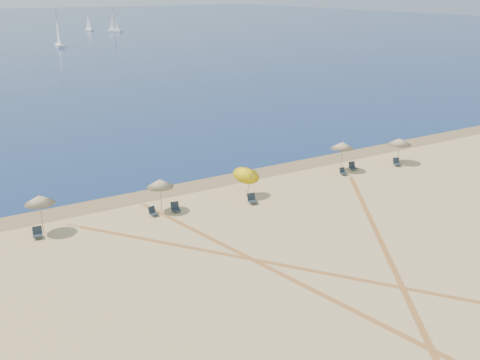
# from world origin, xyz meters

# --- Properties ---
(ground) EXTENTS (160.00, 160.00, 0.00)m
(ground) POSITION_xyz_m (0.00, 0.00, 0.00)
(ground) COLOR tan
(ground) RESTS_ON ground
(wet_sand) EXTENTS (500.00, 500.00, 0.00)m
(wet_sand) POSITION_xyz_m (0.00, 24.00, 0.00)
(wet_sand) COLOR olive
(wet_sand) RESTS_ON ground
(umbrella_1) EXTENTS (1.92, 1.92, 2.65)m
(umbrella_1) POSITION_xyz_m (-14.30, 20.97, 2.30)
(umbrella_1) COLOR gray
(umbrella_1) RESTS_ON ground
(umbrella_2) EXTENTS (1.87, 1.87, 2.44)m
(umbrella_2) POSITION_xyz_m (-6.29, 20.40, 2.09)
(umbrella_2) COLOR gray
(umbrella_2) RESTS_ON ground
(umbrella_3) EXTENTS (2.00, 2.06, 2.58)m
(umbrella_3) POSITION_xyz_m (0.38, 19.65, 1.93)
(umbrella_3) COLOR gray
(umbrella_3) RESTS_ON ground
(umbrella_4) EXTENTS (1.99, 1.99, 2.62)m
(umbrella_4) POSITION_xyz_m (10.67, 20.75, 2.27)
(umbrella_4) COLOR gray
(umbrella_4) RESTS_ON ground
(umbrella_5) EXTENTS (2.13, 2.13, 2.34)m
(umbrella_5) POSITION_xyz_m (16.51, 19.77, 2.00)
(umbrella_5) COLOR gray
(umbrella_5) RESTS_ON ground
(chair_1) EXTENTS (0.69, 0.77, 0.71)m
(chair_1) POSITION_xyz_m (-14.78, 20.39, 0.31)
(chair_1) COLOR black
(chair_1) RESTS_ON ground
(chair_2) EXTENTS (0.66, 0.72, 0.63)m
(chair_2) POSITION_xyz_m (-7.12, 19.93, 0.28)
(chair_2) COLOR black
(chair_2) RESTS_ON ground
(chair_3) EXTENTS (0.67, 0.75, 0.69)m
(chair_3) POSITION_xyz_m (-5.49, 19.77, 0.30)
(chair_3) COLOR black
(chair_3) RESTS_ON ground
(chair_4) EXTENTS (0.69, 0.78, 0.73)m
(chair_4) POSITION_xyz_m (0.01, 18.30, 0.32)
(chair_4) COLOR black
(chair_4) RESTS_ON ground
(chair_5) EXTENTS (0.53, 0.61, 0.62)m
(chair_5) POSITION_xyz_m (10.05, 19.77, 0.27)
(chair_5) COLOR black
(chair_5) RESTS_ON ground
(chair_6) EXTENTS (0.69, 0.77, 0.70)m
(chair_6) POSITION_xyz_m (11.68, 20.38, 0.31)
(chair_6) COLOR black
(chair_6) RESTS_ON ground
(chair_7) EXTENTS (0.76, 0.83, 0.71)m
(chair_7) POSITION_xyz_m (15.81, 19.21, 0.31)
(chair_7) COLOR black
(chair_7) RESTS_ON ground
(sailboat_0) EXTENTS (1.93, 4.71, 6.82)m
(sailboat_0) POSITION_xyz_m (39.45, 189.24, 2.06)
(sailboat_0) COLOR white
(sailboat_0) RESTS_ON ocean
(sailboat_2) EXTENTS (2.20, 6.50, 9.50)m
(sailboat_2) POSITION_xyz_m (16.14, 138.20, 2.87)
(sailboat_2) COLOR white
(sailboat_2) RESTS_ON ocean
(sailboat_3) EXTENTS (4.46, 5.38, 8.37)m
(sailboat_3) POSITION_xyz_m (45.39, 179.17, 2.53)
(sailboat_3) COLOR white
(sailboat_3) RESTS_ON ocean
(tire_tracks) EXTENTS (46.35, 42.11, 0.00)m
(tire_tracks) POSITION_xyz_m (-1.88, 8.80, 0.00)
(tire_tracks) COLOR tan
(tire_tracks) RESTS_ON ground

